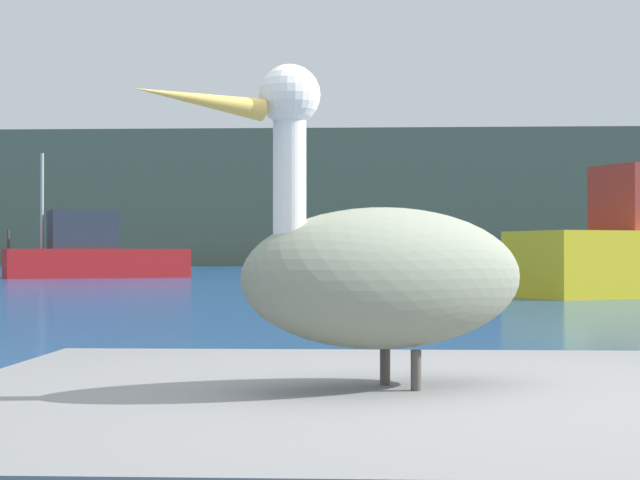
{
  "coord_description": "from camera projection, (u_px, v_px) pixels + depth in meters",
  "views": [
    {
      "loc": [
        -0.46,
        -3.0,
        0.98
      ],
      "look_at": [
        -1.47,
        17.55,
        1.18
      ],
      "focal_mm": 63.68,
      "sensor_mm": 36.0,
      "label": 1
    }
  ],
  "objects": [
    {
      "name": "hillside_backdrop",
      "position": [
        382.0,
        202.0,
        83.04
      ],
      "size": [
        140.0,
        16.02,
        9.19
      ],
      "primitive_type": "cube",
      "color": "#5B664C",
      "rests_on": "ground"
    },
    {
      "name": "pelican",
      "position": [
        381.0,
        270.0,
        3.21
      ],
      "size": [
        1.16,
        0.88,
        0.9
      ],
      "rotation": [
        0.0,
        0.0,
        -2.56
      ],
      "color": "gray",
      "rests_on": "pier_dock"
    },
    {
      "name": "fishing_boat_red",
      "position": [
        93.0,
        253.0,
        41.99
      ],
      "size": [
        6.96,
        4.65,
        4.56
      ],
      "rotation": [
        0.0,
        0.0,
        3.55
      ],
      "color": "red",
      "rests_on": "ground"
    }
  ]
}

